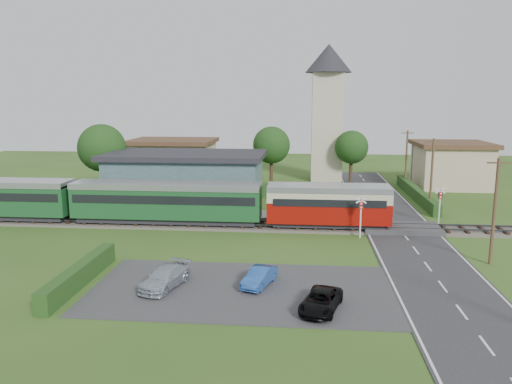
# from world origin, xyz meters

# --- Properties ---
(ground) EXTENTS (120.00, 120.00, 0.00)m
(ground) POSITION_xyz_m (0.00, 0.00, 0.00)
(ground) COLOR #2D4C19
(railway_track) EXTENTS (76.00, 3.20, 0.49)m
(railway_track) POSITION_xyz_m (0.00, 2.00, 0.11)
(railway_track) COLOR #4C443D
(railway_track) RESTS_ON ground
(road) EXTENTS (6.00, 70.00, 0.05)m
(road) POSITION_xyz_m (10.00, 0.00, 0.03)
(road) COLOR #28282B
(road) RESTS_ON ground
(car_park) EXTENTS (17.00, 9.00, 0.08)m
(car_park) POSITION_xyz_m (-1.50, -12.00, 0.04)
(car_park) COLOR #333335
(car_park) RESTS_ON ground
(crossing_deck) EXTENTS (6.20, 3.40, 0.45)m
(crossing_deck) POSITION_xyz_m (10.00, 2.00, 0.23)
(crossing_deck) COLOR #333335
(crossing_deck) RESTS_ON ground
(platform) EXTENTS (30.00, 3.00, 0.45)m
(platform) POSITION_xyz_m (-10.00, 5.20, 0.23)
(platform) COLOR gray
(platform) RESTS_ON ground
(equipment_hut) EXTENTS (2.30, 2.30, 2.55)m
(equipment_hut) POSITION_xyz_m (-18.00, 5.20, 1.75)
(equipment_hut) COLOR #C0B49A
(equipment_hut) RESTS_ON platform
(station_building) EXTENTS (16.00, 9.00, 5.30)m
(station_building) POSITION_xyz_m (-10.00, 10.99, 2.69)
(station_building) COLOR #3A5057
(station_building) RESTS_ON ground
(train) EXTENTS (43.20, 2.90, 3.40)m
(train) POSITION_xyz_m (-12.76, 2.00, 2.18)
(train) COLOR #232328
(train) RESTS_ON ground
(church_tower) EXTENTS (6.00, 6.00, 17.60)m
(church_tower) POSITION_xyz_m (5.00, 28.00, 10.23)
(church_tower) COLOR #C0B49A
(church_tower) RESTS_ON ground
(house_west) EXTENTS (10.80, 8.80, 5.50)m
(house_west) POSITION_xyz_m (-15.00, 25.00, 2.79)
(house_west) COLOR tan
(house_west) RESTS_ON ground
(house_east) EXTENTS (8.80, 8.80, 5.50)m
(house_east) POSITION_xyz_m (20.00, 24.00, 2.80)
(house_east) COLOR tan
(house_east) RESTS_ON ground
(hedge_carpark) EXTENTS (0.80, 9.00, 1.20)m
(hedge_carpark) POSITION_xyz_m (-11.00, -12.00, 0.60)
(hedge_carpark) COLOR #193814
(hedge_carpark) RESTS_ON ground
(hedge_roadside) EXTENTS (0.80, 18.00, 1.20)m
(hedge_roadside) POSITION_xyz_m (14.20, 16.00, 0.60)
(hedge_roadside) COLOR #193814
(hedge_roadside) RESTS_ON ground
(hedge_station) EXTENTS (22.00, 0.80, 1.30)m
(hedge_station) POSITION_xyz_m (-10.00, 15.50, 0.65)
(hedge_station) COLOR #193814
(hedge_station) RESTS_ON ground
(tree_a) EXTENTS (5.20, 5.20, 8.00)m
(tree_a) POSITION_xyz_m (-20.00, 14.00, 5.38)
(tree_a) COLOR #332316
(tree_a) RESTS_ON ground
(tree_b) EXTENTS (4.60, 4.60, 7.34)m
(tree_b) POSITION_xyz_m (-2.00, 23.00, 5.02)
(tree_b) COLOR #332316
(tree_b) RESTS_ON ground
(tree_c) EXTENTS (4.20, 4.20, 6.78)m
(tree_c) POSITION_xyz_m (8.00, 25.00, 4.65)
(tree_c) COLOR #332316
(tree_c) RESTS_ON ground
(utility_pole_b) EXTENTS (1.40, 0.22, 7.00)m
(utility_pole_b) POSITION_xyz_m (14.20, -6.00, 3.63)
(utility_pole_b) COLOR #473321
(utility_pole_b) RESTS_ON ground
(utility_pole_c) EXTENTS (1.40, 0.22, 7.00)m
(utility_pole_c) POSITION_xyz_m (14.20, 10.00, 3.63)
(utility_pole_c) COLOR #473321
(utility_pole_c) RESTS_ON ground
(utility_pole_d) EXTENTS (1.40, 0.22, 7.00)m
(utility_pole_d) POSITION_xyz_m (14.20, 22.00, 3.63)
(utility_pole_d) COLOR #473321
(utility_pole_d) RESTS_ON ground
(crossing_signal_near) EXTENTS (0.84, 0.28, 3.28)m
(crossing_signal_near) POSITION_xyz_m (6.40, -0.41, 2.14)
(crossing_signal_near) COLOR silver
(crossing_signal_near) RESTS_ON ground
(crossing_signal_far) EXTENTS (0.84, 0.28, 3.28)m
(crossing_signal_far) POSITION_xyz_m (13.60, 4.39, 2.14)
(crossing_signal_far) COLOR silver
(crossing_signal_far) RESTS_ON ground
(streetlamp_west) EXTENTS (0.30, 0.30, 5.15)m
(streetlamp_west) POSITION_xyz_m (-22.00, 20.00, 3.04)
(streetlamp_west) COLOR #3F3F47
(streetlamp_west) RESTS_ON ground
(streetlamp_east) EXTENTS (0.30, 0.30, 5.15)m
(streetlamp_east) POSITION_xyz_m (16.00, 27.00, 3.04)
(streetlamp_east) COLOR #3F3F47
(streetlamp_east) RESTS_ON ground
(car_on_road) EXTENTS (3.37, 1.61, 1.11)m
(car_on_road) POSITION_xyz_m (9.24, 14.14, 0.61)
(car_on_road) COLOR navy
(car_on_road) RESTS_ON road
(car_park_blue) EXTENTS (2.04, 3.35, 1.04)m
(car_park_blue) POSITION_xyz_m (-0.52, -11.37, 0.60)
(car_park_blue) COLOR #244F9E
(car_park_blue) RESTS_ON car_park
(car_park_silver) EXTENTS (2.58, 4.25, 1.15)m
(car_park_silver) POSITION_xyz_m (-5.89, -12.13, 0.66)
(car_park_silver) COLOR #9FAAB6
(car_park_silver) RESTS_ON car_park
(car_park_dark) EXTENTS (2.59, 3.93, 1.00)m
(car_park_dark) POSITION_xyz_m (2.88, -14.50, 0.58)
(car_park_dark) COLOR black
(car_park_dark) RESTS_ON car_park
(pedestrian_near) EXTENTS (0.69, 0.54, 1.67)m
(pedestrian_near) POSITION_xyz_m (-2.88, 5.52, 1.29)
(pedestrian_near) COLOR gray
(pedestrian_near) RESTS_ON platform
(pedestrian_far) EXTENTS (0.83, 0.92, 1.55)m
(pedestrian_far) POSITION_xyz_m (-17.24, 4.74, 1.23)
(pedestrian_far) COLOR gray
(pedestrian_far) RESTS_ON platform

